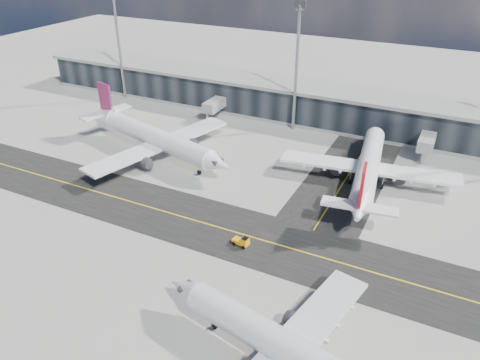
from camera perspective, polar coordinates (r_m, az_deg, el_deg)
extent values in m
plane|color=gray|center=(74.73, -6.84, -6.52)|extent=(300.00, 300.00, 0.00)
cube|color=black|center=(77.46, -5.25, -5.00)|extent=(180.00, 14.00, 0.02)
cube|color=black|center=(96.87, 13.68, 1.63)|extent=(14.00, 50.00, 0.02)
cube|color=yellow|center=(77.45, -5.25, -4.99)|extent=(180.00, 0.25, 0.01)
cube|color=yellow|center=(96.86, 13.68, 1.64)|extent=(0.25, 50.00, 0.01)
cube|color=black|center=(117.45, 7.80, 9.20)|extent=(150.00, 12.00, 8.00)
cube|color=gray|center=(116.06, 7.95, 11.24)|extent=(152.00, 13.00, 0.80)
cube|color=gray|center=(118.70, 7.69, 7.56)|extent=(150.00, 12.20, 0.80)
cube|color=gray|center=(118.38, -2.81, 9.33)|extent=(3.00, 10.00, 2.40)
cylinder|color=gray|center=(115.13, -4.00, 7.50)|extent=(0.60, 0.60, 2.40)
cube|color=gray|center=(104.98, 21.88, 4.59)|extent=(3.00, 10.00, 2.40)
cylinder|color=gray|center=(101.30, 21.30, 2.39)|extent=(0.60, 0.60, 2.40)
cylinder|color=gray|center=(132.98, -14.51, 15.40)|extent=(0.70, 0.70, 28.00)
cylinder|color=gray|center=(108.13, 6.88, 13.10)|extent=(0.70, 0.70, 28.00)
cube|color=#2D2D30|center=(105.20, 7.36, 20.56)|extent=(2.50, 0.50, 1.40)
cylinder|color=white|center=(98.16, -10.07, 5.04)|extent=(30.67, 11.89, 4.09)
cone|color=white|center=(86.33, -2.73, 2.03)|extent=(5.99, 5.27, 4.09)
cone|color=white|center=(111.65, -15.99, 7.66)|extent=(6.98, 5.54, 4.09)
cube|color=white|center=(97.83, -9.64, 4.34)|extent=(13.94, 34.88, 0.51)
cylinder|color=#2D2D30|center=(101.14, -6.55, 4.71)|extent=(4.75, 3.38, 2.35)
cylinder|color=#2D2D30|center=(94.26, -12.04, 2.35)|extent=(4.75, 3.38, 2.35)
cube|color=silver|center=(100.81, -6.58, 5.13)|extent=(2.08, 0.92, 0.82)
cube|color=silver|center=(93.90, -12.09, 2.80)|extent=(2.08, 0.92, 0.82)
cube|color=#731A53|center=(109.83, -16.14, 9.69)|extent=(4.26, 1.56, 6.34)
cube|color=white|center=(111.44, -16.03, 7.96)|extent=(5.94, 12.59, 0.36)
cube|color=#2D2D30|center=(86.47, -2.98, 2.37)|extent=(2.56, 2.70, 0.72)
cylinder|color=gray|center=(90.90, -5.00, 1.38)|extent=(0.30, 0.30, 2.04)
cylinder|color=black|center=(91.26, -4.98, 0.95)|extent=(0.98, 0.58, 0.92)
cylinder|color=black|center=(102.06, -8.94, 3.92)|extent=(1.22, 0.78, 1.12)
cylinder|color=black|center=(98.71, -11.64, 2.76)|extent=(1.22, 0.78, 1.12)
cylinder|color=white|center=(89.21, 15.40, 1.72)|extent=(7.77, 29.23, 3.86)
cone|color=white|center=(104.21, 16.21, 5.61)|extent=(4.48, 5.31, 3.86)
cone|color=white|center=(74.11, 14.29, -3.51)|extent=(4.62, 6.27, 3.86)
cube|color=white|center=(90.51, 15.38, 1.44)|extent=(33.19, 9.25, 0.48)
cylinder|color=#2D2D30|center=(92.16, 11.79, 1.67)|extent=(2.75, 4.32, 2.22)
cylinder|color=#2D2D30|center=(91.89, 18.92, 0.56)|extent=(2.75, 4.32, 2.22)
cube|color=silver|center=(91.82, 11.83, 2.10)|extent=(0.65, 1.97, 0.77)
cube|color=silver|center=(91.55, 18.99, 0.98)|extent=(0.65, 1.97, 0.77)
cube|color=red|center=(72.50, 14.71, -0.61)|extent=(0.98, 4.08, 5.99)
cube|color=white|center=(73.81, 14.34, -3.13)|extent=(11.85, 4.26, 0.34)
cube|color=#2D2D30|center=(103.62, 16.22, 5.71)|extent=(2.37, 2.20, 0.68)
cylinder|color=gray|center=(100.85, 15.79, 3.19)|extent=(0.26, 0.26, 1.93)
cylinder|color=black|center=(101.15, 15.74, 2.82)|extent=(0.45, 0.91, 0.87)
cylinder|color=black|center=(89.99, 13.25, -0.15)|extent=(0.62, 1.12, 1.06)
cylinder|color=black|center=(89.85, 16.90, -0.72)|extent=(0.62, 1.12, 1.06)
cylinder|color=silver|center=(52.35, 6.46, -20.17)|extent=(27.57, 9.20, 3.65)
cone|color=silver|center=(59.19, -6.62, -13.08)|extent=(5.22, 4.51, 3.65)
cube|color=silver|center=(53.33, 5.52, -20.38)|extent=(10.84, 31.33, 0.46)
cylinder|color=#2D2D30|center=(57.62, 7.83, -17.27)|extent=(4.19, 2.84, 2.10)
cube|color=silver|center=(57.10, 7.88, -16.76)|extent=(1.86, 0.73, 0.73)
cube|color=#2D2D30|center=(58.70, -6.31, -13.00)|extent=(2.20, 2.34, 0.64)
cylinder|color=gray|center=(58.62, -3.13, -16.86)|extent=(0.26, 0.26, 1.83)
cylinder|color=black|center=(59.11, -3.11, -17.32)|extent=(0.87, 0.48, 0.82)
cube|color=#FFA10D|center=(71.40, 0.10, -7.54)|extent=(2.74, 1.54, 0.61)
cube|color=#FFA10D|center=(70.71, 0.63, -7.38)|extent=(1.09, 1.24, 0.78)
cube|color=black|center=(70.54, 0.63, -7.18)|extent=(1.00, 1.19, 0.22)
cylinder|color=black|center=(71.60, 0.93, -7.77)|extent=(0.63, 0.29, 0.61)
cylinder|color=black|center=(70.84, 0.43, -8.22)|extent=(0.63, 0.29, 0.61)
cylinder|color=black|center=(72.37, -0.23, -7.31)|extent=(0.63, 0.29, 0.61)
cylinder|color=black|center=(71.62, -0.74, -7.75)|extent=(0.63, 0.29, 0.61)
imported|color=white|center=(93.94, 17.15, 0.73)|extent=(4.41, 5.76, 1.45)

